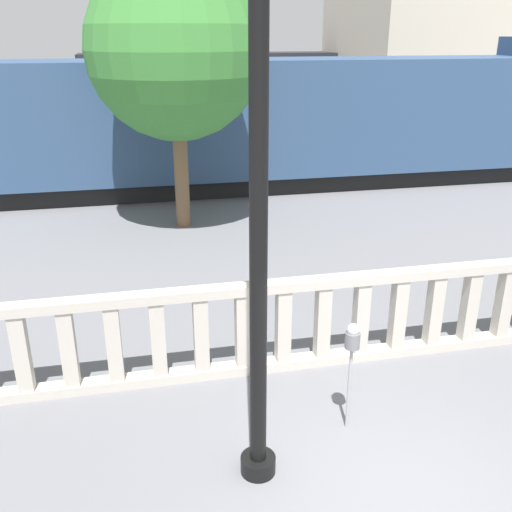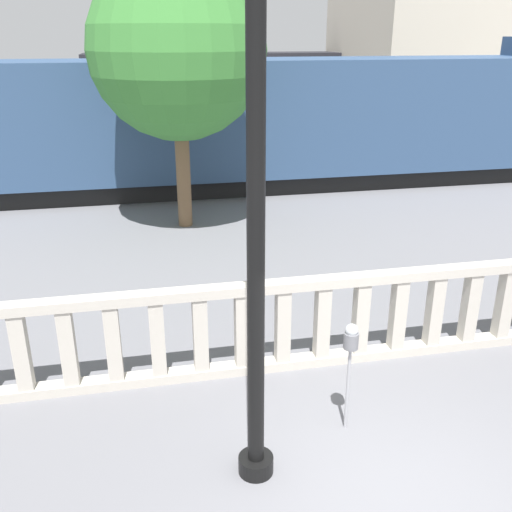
{
  "view_description": "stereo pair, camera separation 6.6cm",
  "coord_description": "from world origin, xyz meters",
  "px_view_note": "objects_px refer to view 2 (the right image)",
  "views": [
    {
      "loc": [
        -2.52,
        -4.2,
        4.64
      ],
      "look_at": [
        -0.78,
        3.84,
        1.41
      ],
      "focal_mm": 40.0,
      "sensor_mm": 36.0,
      "label": 1
    },
    {
      "loc": [
        -2.45,
        -4.21,
        4.64
      ],
      "look_at": [
        -0.78,
        3.84,
        1.41
      ],
      "focal_mm": 40.0,
      "sensor_mm": 36.0,
      "label": 2
    }
  ],
  "objects_px": {
    "parking_meter": "(351,345)",
    "lamppost": "(256,194)",
    "train_far": "(272,84)",
    "tree_left": "(177,50)",
    "train_near": "(172,126)"
  },
  "relations": [
    {
      "from": "parking_meter",
      "to": "lamppost",
      "type": "bearing_deg",
      "value": -157.0
    },
    {
      "from": "lamppost",
      "to": "train_near",
      "type": "bearing_deg",
      "value": 89.91
    },
    {
      "from": "parking_meter",
      "to": "tree_left",
      "type": "bearing_deg",
      "value": 98.23
    },
    {
      "from": "parking_meter",
      "to": "train_far",
      "type": "xyz_separation_m",
      "value": [
        5.54,
        27.64,
        0.71
      ]
    },
    {
      "from": "train_near",
      "to": "parking_meter",
      "type": "bearing_deg",
      "value": -84.03
    },
    {
      "from": "train_far",
      "to": "tree_left",
      "type": "bearing_deg",
      "value": -109.53
    },
    {
      "from": "tree_left",
      "to": "train_near",
      "type": "bearing_deg",
      "value": 90.13
    },
    {
      "from": "train_near",
      "to": "train_far",
      "type": "bearing_deg",
      "value": 66.71
    },
    {
      "from": "train_near",
      "to": "tree_left",
      "type": "distance_m",
      "value": 4.01
    },
    {
      "from": "lamppost",
      "to": "parking_meter",
      "type": "distance_m",
      "value": 2.47
    },
    {
      "from": "lamppost",
      "to": "tree_left",
      "type": "xyz_separation_m",
      "value": [
        0.03,
        9.08,
        1.01
      ]
    },
    {
      "from": "train_far",
      "to": "tree_left",
      "type": "distance_m",
      "value": 20.4
    },
    {
      "from": "lamppost",
      "to": "train_far",
      "type": "relative_size",
      "value": 0.31
    },
    {
      "from": "parking_meter",
      "to": "train_far",
      "type": "distance_m",
      "value": 28.2
    },
    {
      "from": "lamppost",
      "to": "train_far",
      "type": "height_order",
      "value": "lamppost"
    }
  ]
}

